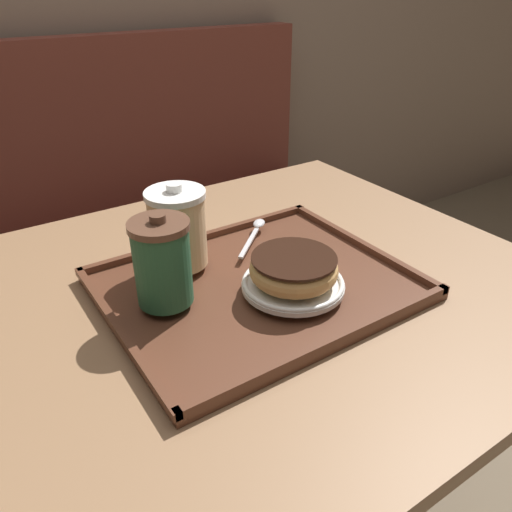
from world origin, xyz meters
TOP-DOWN VIEW (x-y plane):
  - booth_bench at (0.08, 0.87)m, footprint 1.47×0.44m
  - cafe_table at (0.00, 0.00)m, footprint 1.00×0.85m
  - serving_tray at (-0.00, -0.02)m, footprint 0.47×0.38m
  - coffee_cup_front at (-0.15, -0.00)m, footprint 0.09×0.09m
  - coffee_cup_rear at (-0.08, 0.09)m, footprint 0.10×0.10m
  - plate_with_chocolate_donut at (0.03, -0.08)m, footprint 0.16×0.16m
  - donut_chocolate_glazed at (0.03, -0.08)m, footprint 0.14×0.14m
  - spoon at (0.09, 0.12)m, footprint 0.12×0.11m

SIDE VIEW (x-z plane):
  - booth_bench at x=0.08m, z-range -0.18..0.82m
  - cafe_table at x=0.00m, z-range 0.19..0.90m
  - serving_tray at x=0.00m, z-range 0.70..0.73m
  - spoon at x=0.09m, z-range 0.73..0.74m
  - plate_with_chocolate_donut at x=0.03m, z-range 0.73..0.74m
  - donut_chocolate_glazed at x=0.03m, z-range 0.74..0.78m
  - coffee_cup_front at x=-0.15m, z-range 0.73..0.87m
  - coffee_cup_rear at x=-0.08m, z-range 0.72..0.87m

